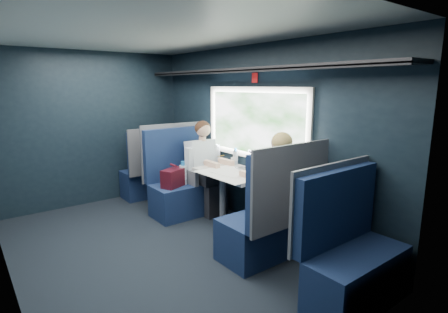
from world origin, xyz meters
TOP-DOWN VIEW (x-y plane):
  - ground at (0.00, 0.00)m, footprint 2.80×4.20m
  - room_shell at (0.02, 0.00)m, footprint 3.00×4.40m
  - table at (1.03, 0.00)m, footprint 0.62×1.00m
  - seat_bay_near at (0.84, 0.87)m, footprint 1.04×0.62m
  - seat_bay_far at (0.85, -0.87)m, footprint 1.04×0.62m
  - seat_row_front at (0.85, 1.80)m, footprint 1.04×0.51m
  - seat_row_back at (0.85, -1.80)m, footprint 1.04×0.51m
  - man at (1.10, 0.70)m, footprint 0.53×0.56m
  - woman at (1.10, -0.71)m, footprint 0.53×0.56m
  - papers at (0.94, -0.10)m, footprint 0.57×0.81m
  - laptop at (1.30, -0.06)m, footprint 0.30×0.36m
  - bottle_small at (1.33, 0.30)m, footprint 0.06×0.06m
  - cup at (1.33, 0.35)m, footprint 0.06×0.06m

SIDE VIEW (x-z plane):
  - ground at x=0.00m, z-range -0.01..0.00m
  - seat_row_front at x=0.85m, z-range -0.17..0.99m
  - seat_row_back at x=0.85m, z-range -0.17..0.99m
  - seat_bay_far at x=0.85m, z-range -0.22..1.04m
  - seat_bay_near at x=0.84m, z-range -0.21..1.05m
  - table at x=1.03m, z-range 0.29..1.03m
  - man at x=1.10m, z-range 0.06..1.38m
  - woman at x=1.10m, z-range 0.07..1.39m
  - papers at x=0.94m, z-range 0.74..0.75m
  - cup at x=1.33m, z-range 0.74..0.82m
  - laptop at x=1.30m, z-range 0.69..0.92m
  - bottle_small at x=1.33m, z-range 0.73..0.95m
  - room_shell at x=0.02m, z-range 0.28..2.68m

